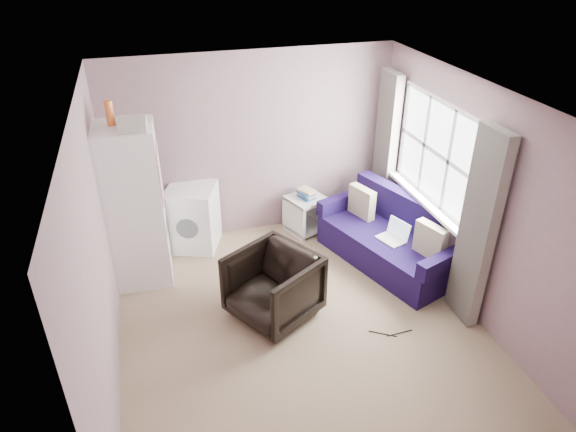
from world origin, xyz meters
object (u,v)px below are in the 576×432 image
side_table (306,211)px  fridge (134,206)px  sofa (392,240)px  washing_machine (193,216)px  armchair (273,284)px

side_table → fridge: bearing=-167.9°
side_table → sofa: bearing=-51.1°
washing_machine → sofa: size_ratio=0.41×
armchair → fridge: 1.86m
armchair → washing_machine: washing_machine is taller
armchair → side_table: 1.87m
armchair → washing_machine: size_ratio=0.99×
armchair → sofa: armchair is taller
sofa → armchair: bearing=-179.7°
washing_machine → sofa: bearing=-3.0°
armchair → side_table: size_ratio=1.32×
washing_machine → sofa: washing_machine is taller
side_table → sofa: 1.31m
armchair → sofa: size_ratio=0.41×
armchair → side_table: armchair is taller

